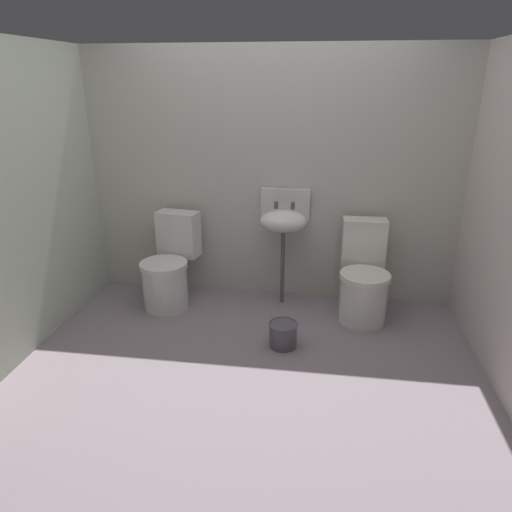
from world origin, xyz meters
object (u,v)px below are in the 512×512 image
Objects in this scene: toilet_left at (169,269)px; bucket at (283,334)px; sink at (284,220)px; toilet_right at (363,280)px.

toilet_left is 3.51× the size of bucket.
sink is at bearing 95.61° from bucket.
sink reaches higher than toilet_left.
toilet_right is 0.83m from sink.
bucket is (-0.60, -0.57, -0.22)m from toilet_right.
toilet_right is 0.79× the size of sink.
toilet_right is 0.86m from bucket.
toilet_left is at bearing 151.51° from bucket.
bucket is at bearing 161.58° from toilet_left.
toilet_right is at bearing -15.49° from sink.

